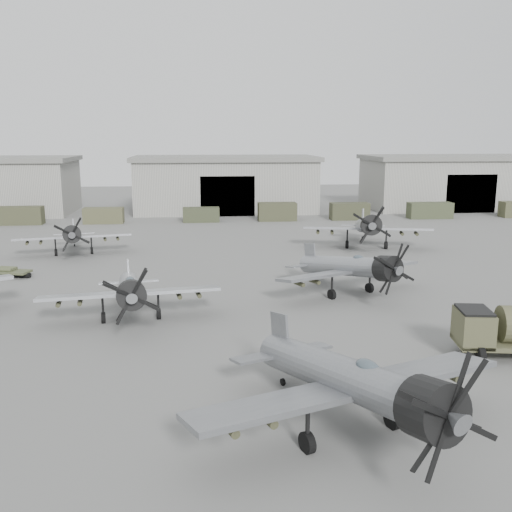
{
  "coord_description": "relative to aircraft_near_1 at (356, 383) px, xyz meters",
  "views": [
    {
      "loc": [
        -4.54,
        -29.85,
        11.82
      ],
      "look_at": [
        0.01,
        14.11,
        2.5
      ],
      "focal_mm": 40.0,
      "sensor_mm": 36.0,
      "label": 1
    }
  ],
  "objects": [
    {
      "name": "support_truck_6",
      "position": [
        27.91,
        59.83,
        -1.32
      ],
      "size": [
        6.4,
        2.2,
        2.32
      ],
      "primitive_type": "cube",
      "color": "#3B412A",
      "rests_on": "ground"
    },
    {
      "name": "ground",
      "position": [
        -1.41,
        9.83,
        -2.48
      ],
      "size": [
        220.0,
        220.0,
        0.0
      ],
      "primitive_type": "plane",
      "color": "#5B5B59",
      "rests_on": "ground"
    },
    {
      "name": "support_truck_1",
      "position": [
        -30.08,
        59.83,
        -1.26
      ],
      "size": [
        6.23,
        2.2,
        2.45
      ],
      "primitive_type": "cube",
      "color": "#3D3E28",
      "rests_on": "ground"
    },
    {
      "name": "aircraft_far_0",
      "position": [
        -18.49,
        38.11,
        -0.39
      ],
      "size": [
        11.61,
        10.45,
        4.61
      ],
      "rotation": [
        0.0,
        0.0,
        0.19
      ],
      "color": "gray",
      "rests_on": "ground"
    },
    {
      "name": "support_truck_3",
      "position": [
        -5.44,
        59.83,
        -1.48
      ],
      "size": [
        5.07,
        2.2,
        2.01
      ],
      "primitive_type": "cube",
      "color": "#373C27",
      "rests_on": "ground"
    },
    {
      "name": "hangar_right",
      "position": [
        36.59,
        71.79,
        1.89
      ],
      "size": [
        29.0,
        14.8,
        8.7
      ],
      "color": "#A5A49A",
      "rests_on": "ground"
    },
    {
      "name": "support_truck_2",
      "position": [
        -18.86,
        59.83,
        -1.41
      ],
      "size": [
        5.39,
        2.2,
        2.15
      ],
      "primitive_type": "cube",
      "color": "#4A4B31",
      "rests_on": "ground"
    },
    {
      "name": "aircraft_mid_2",
      "position": [
        5.52,
        20.46,
        -0.27
      ],
      "size": [
        11.86,
        10.76,
        4.87
      ],
      "rotation": [
        0.0,
        0.0,
        0.43
      ],
      "color": "gray",
      "rests_on": "ground"
    },
    {
      "name": "hangar_center",
      "position": [
        -1.41,
        71.79,
        1.89
      ],
      "size": [
        29.0,
        14.8,
        8.7
      ],
      "color": "#A5A49A",
      "rests_on": "ground"
    },
    {
      "name": "aircraft_mid_1",
      "position": [
        -10.37,
        16.05,
        -0.35
      ],
      "size": [
        11.79,
        10.61,
        4.68
      ],
      "rotation": [
        0.0,
        0.0,
        0.14
      ],
      "color": "#9EA2A7",
      "rests_on": "ground"
    },
    {
      "name": "aircraft_near_1",
      "position": [
        0.0,
        0.0,
        0.0
      ],
      "size": [
        13.52,
        12.2,
        5.46
      ],
      "rotation": [
        0.0,
        0.0,
        0.36
      ],
      "color": "gray",
      "rests_on": "ground"
    },
    {
      "name": "support_truck_5",
      "position": [
        15.88,
        59.83,
        -1.27
      ],
      "size": [
        5.53,
        2.2,
        2.41
      ],
      "primitive_type": "cube",
      "color": "#363925",
      "rests_on": "ground"
    },
    {
      "name": "aircraft_far_1",
      "position": [
        11.96,
        38.25,
        0.0
      ],
      "size": [
        13.74,
        12.37,
        5.46
      ],
      "rotation": [
        0.0,
        0.0,
        -0.21
      ],
      "color": "gray",
      "rests_on": "ground"
    },
    {
      "name": "support_truck_4",
      "position": [
        5.34,
        59.83,
        -1.2
      ],
      "size": [
        5.42,
        2.2,
        2.57
      ],
      "primitive_type": "cube",
      "color": "#3B3D27",
      "rests_on": "ground"
    }
  ]
}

